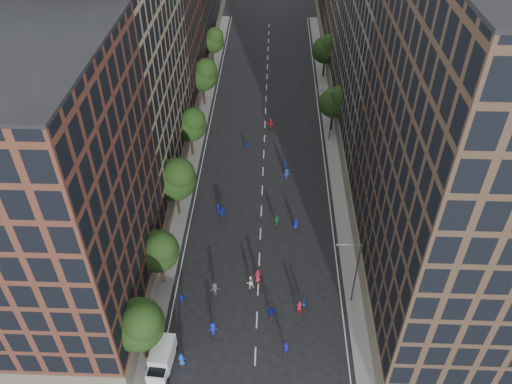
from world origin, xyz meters
TOP-DOWN VIEW (x-y plane):
  - ground at (0.00, 40.00)m, footprint 240.00×240.00m
  - sidewalk_left at (-12.00, 47.50)m, footprint 4.00×105.00m
  - sidewalk_right at (12.00, 47.50)m, footprint 4.00×105.00m
  - bldg_left_a at (-19.00, 11.00)m, footprint 14.00×22.00m
  - bldg_left_b at (-19.00, 35.00)m, footprint 14.00×26.00m
  - bldg_left_c at (-19.00, 58.00)m, footprint 14.00×20.00m
  - bldg_right_a at (19.00, 15.00)m, footprint 14.00×30.00m
  - bldg_right_b at (19.00, 44.00)m, footprint 14.00×28.00m
  - tree_left_0 at (-11.01, 3.85)m, footprint 5.20×5.20m
  - tree_left_1 at (-11.02, 13.86)m, footprint 4.80×4.80m
  - tree_left_2 at (-10.99, 25.83)m, footprint 5.60×5.60m
  - tree_left_3 at (-11.02, 39.85)m, footprint 5.00×5.00m
  - tree_left_4 at (-11.00, 55.84)m, footprint 5.40×5.40m
  - tree_left_5 at (-11.02, 71.86)m, footprint 4.80×4.80m
  - tree_right_a at (11.38, 47.85)m, footprint 5.00×5.00m
  - tree_right_b at (11.39, 67.85)m, footprint 5.20×5.20m
  - streetlamp_near at (10.37, 12.00)m, footprint 2.64×0.22m
  - streetlamp_far at (10.37, 45.00)m, footprint 2.64×0.22m
  - cargo_van at (-9.29, 3.14)m, footprint 2.53×4.76m
  - skater_0 at (-7.36, 3.34)m, footprint 0.86×0.63m
  - skater_1 at (3.12, 5.06)m, footprint 0.61×0.42m
  - skater_2 at (5.11, 10.76)m, footprint 0.93×0.84m
  - skater_3 at (-4.57, 6.97)m, footprint 1.30×0.90m
  - skater_4 at (-8.50, 10.96)m, footprint 0.93×0.41m
  - skater_5 at (1.54, 9.44)m, footprint 1.42×0.55m
  - skater_6 at (-0.09, 14.48)m, footprint 1.07×0.92m
  - skater_7 at (4.63, 10.15)m, footprint 0.74×0.56m
  - skater_8 at (-0.92, 13.44)m, footprint 1.11×0.99m
  - skater_9 at (-4.91, 12.33)m, footprint 1.31×0.93m
  - skater_10 at (2.09, 24.07)m, footprint 1.21×0.86m
  - skater_11 at (-5.20, 25.37)m, footprint 1.77×1.16m
  - skater_12 at (4.60, 23.75)m, footprint 0.88×0.71m
  - skater_13 at (-5.86, 26.48)m, footprint 0.62×0.47m
  - skater_14 at (3.15, 36.60)m, footprint 0.85×0.67m
  - skater_15 at (3.50, 34.34)m, footprint 1.13×0.73m
  - skater_16 at (-2.84, 41.64)m, footprint 0.92×0.45m
  - skater_17 at (0.99, 48.04)m, footprint 1.86×0.93m

SIDE VIEW (x-z plane):
  - ground at x=0.00m, z-range 0.00..0.00m
  - sidewalk_left at x=-12.00m, z-range 0.00..0.15m
  - sidewalk_right at x=12.00m, z-range 0.00..0.15m
  - skater_5 at x=1.54m, z-range 0.00..1.50m
  - skater_13 at x=-5.86m, z-range 0.00..1.51m
  - skater_16 at x=-2.84m, z-range 0.00..1.51m
  - skater_4 at x=-8.50m, z-range 0.00..1.56m
  - skater_12 at x=4.60m, z-range 0.00..1.57m
  - skater_2 at x=5.11m, z-range 0.00..1.58m
  - skater_0 at x=-7.36m, z-range 0.00..1.61m
  - skater_1 at x=3.12m, z-range 0.00..1.62m
  - skater_15 at x=3.50m, z-range 0.00..1.65m
  - skater_14 at x=3.15m, z-range 0.00..1.72m
  - skater_11 at x=-5.20m, z-range 0.00..1.82m
  - skater_9 at x=-4.91m, z-range 0.00..1.84m
  - skater_7 at x=4.63m, z-range 0.00..1.85m
  - skater_3 at x=-4.57m, z-range 0.00..1.85m
  - skater_6 at x=-0.09m, z-range 0.00..1.86m
  - skater_8 at x=-0.92m, z-range 0.00..1.88m
  - skater_10 at x=2.09m, z-range 0.00..1.90m
  - skater_17 at x=0.99m, z-range 0.00..1.92m
  - cargo_van at x=-9.29m, z-range 0.07..2.52m
  - streetlamp_near at x=10.37m, z-range 0.64..9.70m
  - streetlamp_far at x=10.37m, z-range 0.64..9.70m
  - tree_left_1 at x=-11.02m, z-range 1.45..9.66m
  - tree_right_a at x=11.38m, z-range 1.43..9.83m
  - tree_left_5 at x=-11.02m, z-range 1.51..9.84m
  - tree_left_3 at x=-11.02m, z-range 1.53..10.11m
  - tree_left_0 at x=-11.01m, z-range 1.54..10.37m
  - tree_right_b at x=11.39m, z-range 1.54..10.37m
  - tree_left_4 at x=-11.00m, z-range 1.56..10.63m
  - tree_left_2 at x=-10.99m, z-range 1.63..11.08m
  - bldg_left_c at x=-19.00m, z-range 0.00..28.00m
  - bldg_left_a at x=-19.00m, z-range 0.00..30.00m
  - bldg_right_b at x=19.00m, z-range 0.00..33.00m
  - bldg_left_b at x=-19.00m, z-range 0.00..34.00m
  - bldg_right_a at x=19.00m, z-range 0.00..36.00m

